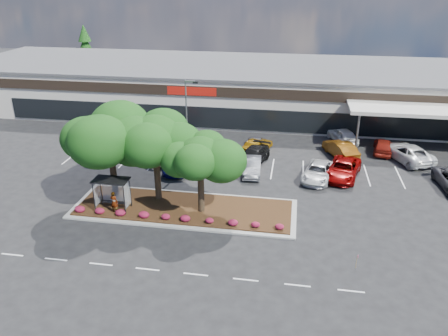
% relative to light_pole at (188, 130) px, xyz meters
% --- Properties ---
extents(ground, '(160.00, 160.00, 0.00)m').
position_rel_light_pole_xyz_m(ground, '(3.68, -12.65, -3.82)').
color(ground, black).
rests_on(ground, ground).
extents(retail_store, '(80.40, 25.20, 6.25)m').
position_rel_light_pole_xyz_m(retail_store, '(3.74, 21.26, -0.66)').
color(retail_store, beige).
rests_on(retail_store, ground).
extents(landscape_island, '(18.00, 6.00, 0.26)m').
position_rel_light_pole_xyz_m(landscape_island, '(1.68, -8.65, -3.69)').
color(landscape_island, '#9B9C97').
rests_on(landscape_island, ground).
extents(lane_markings, '(33.12, 20.06, 0.01)m').
position_rel_light_pole_xyz_m(lane_markings, '(3.54, -2.22, -3.81)').
color(lane_markings, silver).
rests_on(lane_markings, ground).
extents(shrub_row, '(17.00, 0.80, 0.50)m').
position_rel_light_pole_xyz_m(shrub_row, '(1.68, -10.75, -3.31)').
color(shrub_row, maroon).
rests_on(shrub_row, landscape_island).
extents(bus_shelter, '(2.75, 1.55, 2.59)m').
position_rel_light_pole_xyz_m(bus_shelter, '(-3.82, -9.70, -1.51)').
color(bus_shelter, black).
rests_on(bus_shelter, landscape_island).
extents(island_tree_west, '(7.20, 7.20, 7.89)m').
position_rel_light_pole_xyz_m(island_tree_west, '(-4.32, -8.15, 0.39)').
color(island_tree_west, '#163A11').
rests_on(island_tree_west, landscape_island).
extents(island_tree_mid, '(6.60, 6.60, 7.32)m').
position_rel_light_pole_xyz_m(island_tree_mid, '(-0.82, -7.45, 0.10)').
color(island_tree_mid, '#163A11').
rests_on(island_tree_mid, landscape_island).
extents(island_tree_east, '(5.80, 5.80, 6.50)m').
position_rel_light_pole_xyz_m(island_tree_east, '(3.18, -8.95, -0.31)').
color(island_tree_east, '#163A11').
rests_on(island_tree_east, landscape_island).
extents(conifer_north_west, '(4.40, 4.40, 10.00)m').
position_rel_light_pole_xyz_m(conifer_north_west, '(-26.32, 33.35, 1.18)').
color(conifer_north_west, '#163A11').
rests_on(conifer_north_west, ground).
extents(person_waiting, '(0.74, 0.58, 1.79)m').
position_rel_light_pole_xyz_m(person_waiting, '(-3.50, -10.34, -2.66)').
color(person_waiting, '#594C47').
rests_on(person_waiting, landscape_island).
extents(light_pole, '(1.43, 0.50, 8.69)m').
position_rel_light_pole_xyz_m(light_pole, '(0.00, 0.00, 0.00)').
color(light_pole, '#9B9C97').
rests_on(light_pole, ground).
extents(survey_stake, '(0.08, 0.14, 1.01)m').
position_rel_light_pole_xyz_m(survey_stake, '(14.59, -14.28, -3.17)').
color(survey_stake, tan).
rests_on(survey_stake, ground).
extents(car_0, '(2.08, 4.81, 1.62)m').
position_rel_light_pole_xyz_m(car_0, '(-9.31, 0.57, -3.01)').
color(car_0, black).
rests_on(car_0, ground).
extents(car_1, '(2.25, 5.10, 1.46)m').
position_rel_light_pole_xyz_m(car_1, '(-8.66, 2.06, -3.09)').
color(car_1, navy).
rests_on(car_1, ground).
extents(car_2, '(3.99, 6.49, 1.68)m').
position_rel_light_pole_xyz_m(car_2, '(-3.23, 1.72, -2.98)').
color(car_2, silver).
rests_on(car_2, ground).
extents(car_3, '(3.44, 5.74, 1.49)m').
position_rel_light_pole_xyz_m(car_3, '(-1.00, -0.96, -3.07)').
color(car_3, '#0D0D55').
rests_on(car_3, ground).
extents(car_4, '(3.57, 5.85, 1.59)m').
position_rel_light_pole_xyz_m(car_4, '(6.14, 1.83, -3.03)').
color(car_4, black).
rests_on(car_4, ground).
extents(car_5, '(1.90, 4.68, 1.51)m').
position_rel_light_pole_xyz_m(car_5, '(6.34, -0.60, -3.06)').
color(car_5, '#585A60').
rests_on(car_5, ground).
extents(car_6, '(3.56, 5.69, 1.47)m').
position_rel_light_pole_xyz_m(car_6, '(12.48, -0.90, -3.08)').
color(car_6, silver).
rests_on(car_6, ground).
extents(car_7, '(4.08, 6.32, 1.62)m').
position_rel_light_pole_xyz_m(car_7, '(14.81, -0.05, -3.01)').
color(car_7, '#7A0404').
rests_on(car_7, ground).
extents(car_9, '(2.75, 5.40, 1.46)m').
position_rel_light_pole_xyz_m(car_9, '(-5.62, 4.95, -3.09)').
color(car_9, '#989BA4').
rests_on(car_9, ground).
extents(car_10, '(2.12, 4.77, 1.36)m').
position_rel_light_pole_xyz_m(car_10, '(-7.14, 8.81, -3.14)').
color(car_10, '#9EA2A8').
rests_on(car_10, ground).
extents(car_11, '(3.33, 4.79, 1.52)m').
position_rel_light_pole_xyz_m(car_11, '(-3.22, 7.03, -3.06)').
color(car_11, '#900D08').
rests_on(car_11, ground).
extents(car_12, '(3.14, 4.48, 1.40)m').
position_rel_light_pole_xyz_m(car_12, '(6.26, 5.09, -3.12)').
color(car_12, '#764A06').
rests_on(car_12, ground).
extents(car_13, '(2.21, 4.44, 1.45)m').
position_rel_light_pole_xyz_m(car_13, '(6.02, 5.72, -3.09)').
color(car_13, slate).
rests_on(car_13, ground).
extents(car_14, '(3.72, 5.48, 1.71)m').
position_rel_light_pole_xyz_m(car_14, '(14.95, 5.13, -2.96)').
color(car_14, '#683809').
rests_on(car_14, ground).
extents(car_15, '(3.71, 5.22, 1.65)m').
position_rel_light_pole_xyz_m(car_15, '(15.51, 9.69, -2.99)').
color(car_15, white).
rests_on(car_15, ground).
extents(car_16, '(2.55, 4.84, 1.57)m').
position_rel_light_pole_xyz_m(car_16, '(19.50, 7.01, -3.03)').
color(car_16, maroon).
rests_on(car_16, ground).
extents(car_17, '(5.12, 6.81, 1.72)m').
position_rel_light_pole_xyz_m(car_17, '(21.63, 5.26, -2.96)').
color(car_17, white).
rests_on(car_17, ground).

